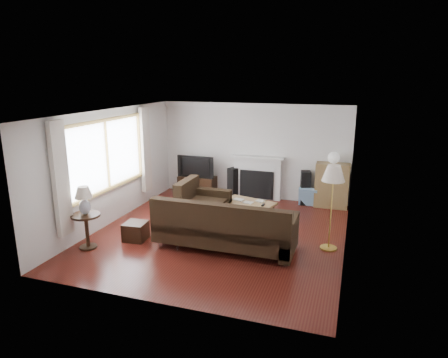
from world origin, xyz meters
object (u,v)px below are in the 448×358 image
(sectional_sofa, at_px, (225,225))
(side_table, at_px, (87,231))
(bookshelf, at_px, (332,185))
(floor_lamp, at_px, (331,208))
(coffee_table, at_px, (249,211))
(tv_stand, at_px, (197,185))

(sectional_sofa, relative_size, side_table, 4.24)
(bookshelf, bearing_deg, floor_lamp, -86.82)
(bookshelf, xyz_separation_m, sectional_sofa, (-1.74, -3.13, -0.09))
(bookshelf, distance_m, side_table, 5.80)
(coffee_table, bearing_deg, side_table, -121.60)
(bookshelf, height_order, coffee_table, bookshelf)
(tv_stand, height_order, coffee_table, tv_stand)
(side_table, bearing_deg, tv_stand, 80.75)
(sectional_sofa, xyz_separation_m, coffee_table, (0.04, 1.56, -0.24))
(tv_stand, bearing_deg, coffee_table, -39.31)
(sectional_sofa, relative_size, floor_lamp, 1.75)
(tv_stand, bearing_deg, side_table, -99.25)
(coffee_table, distance_m, floor_lamp, 2.17)
(sectional_sofa, bearing_deg, coffee_table, 88.38)
(bookshelf, relative_size, floor_lamp, 0.68)
(coffee_table, distance_m, side_table, 3.49)
(sectional_sofa, bearing_deg, floor_lamp, 16.57)
(coffee_table, bearing_deg, floor_lamp, -13.79)
(floor_lamp, bearing_deg, sectional_sofa, -163.43)
(coffee_table, relative_size, side_table, 1.69)
(bookshelf, xyz_separation_m, coffee_table, (-1.69, -1.57, -0.33))
(bookshelf, xyz_separation_m, floor_lamp, (0.14, -2.57, 0.26))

